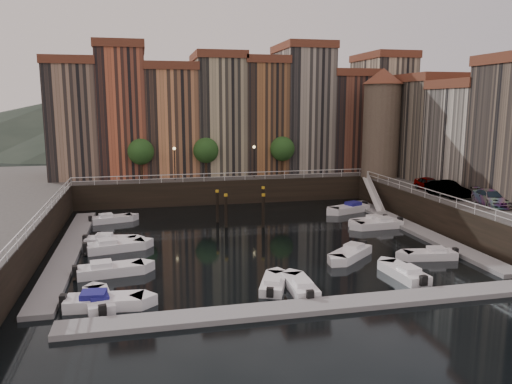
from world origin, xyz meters
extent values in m
plane|color=black|center=(0.00, 0.00, 0.00)|extent=(200.00, 200.00, 0.00)
cube|color=black|center=(0.00, 26.00, 1.50)|extent=(80.00, 20.00, 3.00)
cube|color=gray|center=(-16.20, -1.00, 0.17)|extent=(2.00, 28.00, 0.35)
cube|color=gray|center=(16.20, -1.00, 0.17)|extent=(2.00, 28.00, 0.35)
cube|color=gray|center=(0.00, -17.00, 0.17)|extent=(30.00, 2.00, 0.35)
cone|color=#2D382D|center=(-30.00, 110.00, 7.00)|extent=(80.00, 80.00, 14.00)
cone|color=#2D382D|center=(5.00, 110.00, 9.00)|extent=(100.00, 100.00, 18.00)
cone|color=#2D382D|center=(40.00, 110.00, 6.00)|extent=(70.00, 70.00, 12.00)
cube|color=#95765F|center=(-18.00, 23.50, 10.00)|extent=(6.00, 10.00, 14.00)
cube|color=brown|center=(-18.00, 23.50, 17.50)|extent=(6.30, 10.30, 1.00)
cube|color=#C05D3C|center=(-12.10, 23.50, 11.00)|extent=(5.80, 10.00, 16.00)
cube|color=brown|center=(-12.10, 23.50, 19.50)|extent=(6.10, 10.30, 1.00)
cube|color=tan|center=(-5.95, 23.50, 9.75)|extent=(6.50, 10.00, 13.50)
cube|color=brown|center=(-5.95, 23.50, 17.00)|extent=(6.80, 10.30, 1.00)
cube|color=tan|center=(0.40, 23.50, 10.50)|extent=(6.20, 10.00, 15.00)
cube|color=brown|center=(0.40, 23.50, 18.50)|extent=(6.50, 10.30, 1.00)
cube|color=#996338|center=(6.30, 23.50, 10.25)|extent=(5.60, 10.00, 14.50)
cube|color=brown|center=(6.30, 23.50, 18.00)|extent=(5.90, 10.30, 1.00)
cube|color=#A09585|center=(12.30, 23.50, 11.25)|extent=(6.40, 10.00, 16.50)
cube|color=brown|center=(12.30, 23.50, 20.00)|extent=(6.70, 10.30, 1.00)
cube|color=brown|center=(18.50, 23.50, 9.50)|extent=(6.00, 10.00, 13.00)
cube|color=brown|center=(18.50, 23.50, 16.50)|extent=(6.30, 10.30, 1.00)
cube|color=#C1AE8E|center=(24.45, 23.50, 10.75)|extent=(5.90, 10.00, 15.50)
cube|color=brown|center=(24.45, 23.50, 19.00)|extent=(6.20, 10.30, 1.00)
cube|color=#756958|center=(26.50, 12.00, 9.00)|extent=(9.00, 8.00, 12.00)
cube|color=brown|center=(26.50, 12.00, 15.50)|extent=(9.30, 8.30, 1.00)
cube|color=beige|center=(26.50, 4.00, 8.50)|extent=(9.00, 8.00, 11.00)
cube|color=brown|center=(26.50, 4.00, 14.50)|extent=(9.30, 8.30, 1.00)
cylinder|color=#6B5B4C|center=(20.00, 14.50, 9.00)|extent=(4.60, 4.60, 12.00)
cone|color=brown|center=(20.00, 14.50, 15.80)|extent=(5.20, 5.20, 2.00)
cylinder|color=black|center=(-10.00, 18.20, 4.20)|extent=(0.30, 0.30, 2.40)
sphere|color=#1E4719|center=(-10.00, 18.20, 6.60)|extent=(3.20, 3.20, 3.20)
cylinder|color=black|center=(-2.00, 18.20, 4.20)|extent=(0.30, 0.30, 2.40)
sphere|color=#1E4719|center=(-2.00, 18.20, 6.60)|extent=(3.20, 3.20, 3.20)
cylinder|color=black|center=(8.00, 18.20, 4.20)|extent=(0.30, 0.30, 2.40)
sphere|color=#1E4719|center=(8.00, 18.20, 6.60)|extent=(3.20, 3.20, 3.20)
cylinder|color=black|center=(-6.00, 17.20, 5.00)|extent=(0.12, 0.12, 4.00)
sphere|color=#FFD88C|center=(-6.00, 17.20, 7.00)|extent=(0.36, 0.36, 0.36)
cylinder|color=black|center=(4.00, 17.20, 5.00)|extent=(0.12, 0.12, 4.00)
sphere|color=#FFD88C|center=(4.00, 17.20, 7.00)|extent=(0.36, 0.36, 0.36)
cube|color=white|center=(0.00, 16.00, 3.95)|extent=(36.00, 0.08, 0.08)
cube|color=white|center=(0.00, 16.00, 3.50)|extent=(36.00, 0.06, 0.06)
cube|color=white|center=(18.00, -1.00, 3.95)|extent=(0.08, 34.00, 0.08)
cube|color=white|center=(18.00, -1.00, 3.50)|extent=(0.06, 34.00, 0.06)
cube|color=white|center=(-18.00, -1.00, 3.95)|extent=(0.08, 34.00, 0.08)
cube|color=white|center=(-18.00, -1.00, 3.50)|extent=(0.06, 34.00, 0.06)
cube|color=white|center=(17.10, 10.00, 1.75)|extent=(2.78, 8.26, 2.81)
cube|color=white|center=(17.10, 10.00, 2.25)|extent=(1.93, 8.32, 3.65)
cylinder|color=black|center=(-1.77, 4.44, 1.50)|extent=(0.32, 0.32, 3.60)
cylinder|color=gold|center=(-1.77, 4.44, 3.35)|extent=(0.36, 0.36, 0.25)
cylinder|color=black|center=(-2.29, 6.86, 1.50)|extent=(0.32, 0.32, 3.60)
cylinder|color=gold|center=(-2.29, 6.86, 3.35)|extent=(0.36, 0.36, 0.25)
cylinder|color=black|center=(1.94, 3.63, 1.50)|extent=(0.32, 0.32, 3.60)
cylinder|color=gold|center=(1.94, 3.63, 3.35)|extent=(0.36, 0.36, 0.25)
cylinder|color=black|center=(2.94, 7.90, 1.50)|extent=(0.32, 0.32, 3.60)
cylinder|color=gold|center=(2.94, 7.90, 3.35)|extent=(0.36, 0.36, 0.25)
cube|color=white|center=(-12.40, -13.86, 0.32)|extent=(4.83, 2.24, 0.80)
cube|color=navy|center=(-13.04, -13.80, 0.80)|extent=(1.60, 1.41, 0.53)
cube|color=black|center=(-14.84, -13.63, 0.59)|extent=(0.42, 0.56, 0.75)
cube|color=white|center=(-12.40, -7.71, 0.32)|extent=(4.91, 2.44, 0.80)
cube|color=white|center=(-13.04, -7.79, 0.80)|extent=(1.66, 1.48, 0.54)
cube|color=black|center=(-14.84, -8.04, 0.59)|extent=(0.44, 0.58, 0.75)
cube|color=white|center=(-12.35, -1.49, 0.32)|extent=(5.03, 2.77, 0.81)
cube|color=white|center=(-12.98, -1.62, 0.81)|extent=(1.75, 1.58, 0.54)
cube|color=black|center=(-14.78, -2.00, 0.59)|extent=(0.48, 0.61, 0.76)
cube|color=white|center=(-12.84, 0.60, 0.30)|extent=(4.55, 2.36, 0.74)
cube|color=white|center=(-13.42, 0.69, 0.74)|extent=(1.55, 1.39, 0.49)
cube|color=black|center=(-15.08, 0.96, 0.54)|extent=(0.42, 0.54, 0.69)
cube|color=white|center=(-13.26, 9.41, 0.28)|extent=(4.44, 2.58, 0.71)
cube|color=white|center=(-13.81, 9.28, 0.71)|extent=(1.57, 1.43, 0.47)
cube|color=black|center=(-15.37, 8.88, 0.52)|extent=(0.44, 0.54, 0.66)
cube|color=white|center=(12.70, -9.44, 0.28)|extent=(4.31, 2.17, 0.70)
cube|color=white|center=(13.25, -9.52, 0.70)|extent=(1.46, 1.30, 0.47)
cube|color=black|center=(14.83, -9.75, 0.52)|extent=(0.39, 0.51, 0.66)
cube|color=white|center=(13.27, 0.81, 0.32)|extent=(4.79, 2.07, 0.80)
cube|color=white|center=(13.91, 0.85, 0.80)|extent=(1.56, 1.36, 0.53)
cube|color=black|center=(15.72, 0.95, 0.59)|extent=(0.40, 0.55, 0.75)
cube|color=white|center=(13.12, 2.55, 0.27)|extent=(4.20, 2.38, 0.67)
cube|color=white|center=(13.65, 2.67, 0.67)|extent=(1.47, 1.33, 0.45)
cube|color=black|center=(15.14, 3.02, 0.49)|extent=(0.41, 0.51, 0.63)
cube|color=white|center=(13.33, 8.47, 0.34)|extent=(5.29, 3.50, 0.84)
cube|color=navy|center=(13.97, 8.70, 0.84)|extent=(1.94, 1.81, 0.56)
cube|color=black|center=(15.75, 9.37, 0.62)|extent=(0.56, 0.66, 0.78)
cube|color=white|center=(-12.82, -13.40, 0.28)|extent=(2.31, 4.26, 0.69)
cube|color=navy|center=(-12.71, -13.94, 0.69)|extent=(1.33, 1.47, 0.46)
cube|color=black|center=(-12.41, -15.47, 0.50)|extent=(0.51, 0.40, 0.64)
cube|color=white|center=(-1.37, -12.99, 0.27)|extent=(2.83, 4.22, 0.67)
cube|color=white|center=(-1.56, -13.49, 0.67)|extent=(1.45, 1.55, 0.45)
cube|color=black|center=(-2.11, -14.91, 0.49)|extent=(0.53, 0.45, 0.63)
cube|color=white|center=(0.27, -13.86, 0.28)|extent=(1.69, 4.15, 0.70)
cube|color=white|center=(0.26, -14.42, 0.70)|extent=(1.15, 1.34, 0.47)
cube|color=black|center=(0.22, -16.01, 0.51)|extent=(0.48, 0.34, 0.66)
cube|color=white|center=(8.40, -12.99, 0.30)|extent=(2.07, 4.52, 0.75)
cube|color=white|center=(8.45, -13.59, 0.75)|extent=(1.31, 1.50, 0.50)
cube|color=black|center=(8.60, -15.28, 0.55)|extent=(0.53, 0.39, 0.70)
imported|color=gray|center=(20.51, 3.69, 3.71)|extent=(1.75, 4.22, 1.43)
imported|color=gray|center=(20.19, -0.14, 3.81)|extent=(2.65, 5.13, 1.61)
imported|color=gray|center=(21.61, -4.89, 3.71)|extent=(2.89, 5.22, 1.43)
cube|color=white|center=(6.47, -7.86, 0.31)|extent=(4.63, 4.31, 0.78)
cube|color=white|center=(6.94, -7.45, 0.78)|extent=(1.92, 1.89, 0.52)
cube|color=black|center=(8.29, -6.31, 0.57)|extent=(0.61, 0.63, 0.73)
camera|label=1|loc=(-9.71, -44.34, 12.47)|focal=35.00mm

